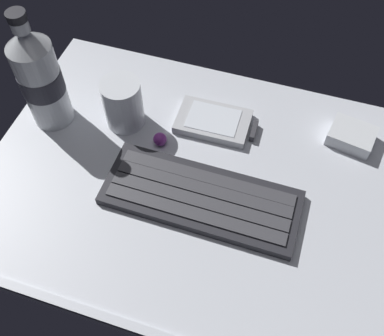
{
  "coord_description": "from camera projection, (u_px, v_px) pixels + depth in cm",
  "views": [
    {
      "loc": [
        11.43,
        -35.56,
        57.81
      ],
      "look_at": [
        0.0,
        0.0,
        3.0
      ],
      "focal_mm": 41.93,
      "sensor_mm": 36.0,
      "label": 1
    }
  ],
  "objects": [
    {
      "name": "keyboard",
      "position": [
        201.0,
        197.0,
        0.66
      ],
      "size": [
        29.07,
        11.17,
        1.7
      ],
      "color": "#232328",
      "rests_on": "ground_plane"
    },
    {
      "name": "ground_plane",
      "position": [
        192.0,
        184.0,
        0.69
      ],
      "size": [
        64.0,
        48.0,
        2.8
      ],
      "color": "silver"
    },
    {
      "name": "trackball_mouse",
      "position": [
        160.0,
        139.0,
        0.72
      ],
      "size": [
        2.2,
        2.2,
        2.2
      ],
      "primitive_type": "sphere",
      "color": "purple",
      "rests_on": "ground_plane"
    },
    {
      "name": "charger_block",
      "position": [
        352.0,
        136.0,
        0.72
      ],
      "size": [
        7.87,
        6.74,
        2.4
      ],
      "primitive_type": "cube",
      "rotation": [
        0.0,
        0.0,
        -0.18
      ],
      "color": "silver",
      "rests_on": "ground_plane"
    },
    {
      "name": "handheld_device",
      "position": [
        217.0,
        122.0,
        0.74
      ],
      "size": [
        12.93,
        7.87,
        1.5
      ],
      "color": "#B7BABF",
      "rests_on": "ground_plane"
    },
    {
      "name": "juice_cup",
      "position": [
        123.0,
        105.0,
        0.72
      ],
      "size": [
        6.4,
        6.4,
        8.5
      ],
      "color": "silver",
      "rests_on": "ground_plane"
    },
    {
      "name": "water_bottle",
      "position": [
        40.0,
        78.0,
        0.68
      ],
      "size": [
        6.73,
        6.73,
        20.8
      ],
      "color": "silver",
      "rests_on": "ground_plane"
    }
  ]
}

